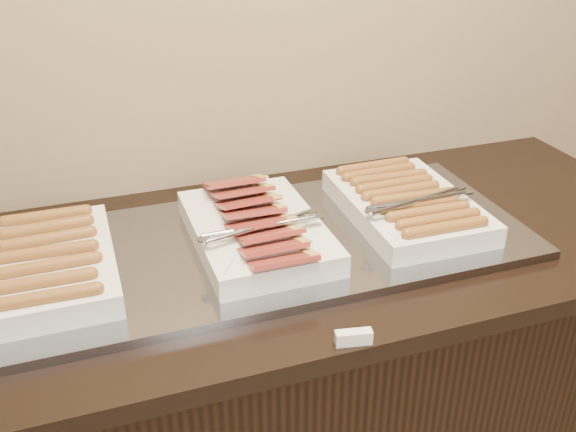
# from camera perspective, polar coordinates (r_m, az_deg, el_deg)

# --- Properties ---
(counter) EXTENTS (2.06, 0.76, 0.90)m
(counter) POSITION_cam_1_polar(r_m,az_deg,el_deg) (1.67, -2.92, -16.34)
(counter) COLOR black
(counter) RESTS_ON ground
(warming_tray) EXTENTS (1.20, 0.50, 0.02)m
(warming_tray) POSITION_cam_1_polar(r_m,az_deg,el_deg) (1.39, -2.95, -2.66)
(warming_tray) COLOR gray
(warming_tray) RESTS_ON counter
(dish_left) EXTENTS (0.25, 0.38, 0.07)m
(dish_left) POSITION_cam_1_polar(r_m,az_deg,el_deg) (1.34, -20.52, -4.04)
(dish_left) COLOR silver
(dish_left) RESTS_ON warming_tray
(dish_center) EXTENTS (0.28, 0.41, 0.09)m
(dish_center) POSITION_cam_1_polar(r_m,az_deg,el_deg) (1.37, -2.82, -1.17)
(dish_center) COLOR silver
(dish_center) RESTS_ON warming_tray
(dish_right) EXTENTS (0.28, 0.40, 0.08)m
(dish_right) POSITION_cam_1_polar(r_m,az_deg,el_deg) (1.50, 10.51, 1.07)
(dish_right) COLOR silver
(dish_right) RESTS_ON warming_tray
(label_holder) EXTENTS (0.07, 0.03, 0.03)m
(label_holder) POSITION_cam_1_polar(r_m,az_deg,el_deg) (1.14, 5.85, -10.69)
(label_holder) COLOR silver
(label_holder) RESTS_ON counter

